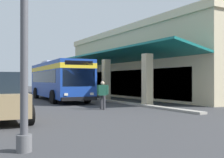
% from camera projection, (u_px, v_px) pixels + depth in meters
% --- Properties ---
extents(ground, '(120.00, 120.00, 0.00)m').
position_uv_depth(ground, '(153.00, 98.00, 26.14)').
color(ground, '#38383A').
extents(curb_strip, '(28.01, 0.50, 0.12)m').
position_uv_depth(curb_strip, '(87.00, 98.00, 26.03)').
color(curb_strip, '#9E998E').
rests_on(curb_strip, ground).
extents(plaza_building, '(23.64, 16.02, 6.80)m').
position_uv_depth(plaza_building, '(169.00, 64.00, 30.67)').
color(plaza_building, '#C6B793').
rests_on(plaza_building, ground).
extents(transit_bus, '(11.35, 3.29, 3.34)m').
position_uv_depth(transit_bus, '(58.00, 78.00, 23.80)').
color(transit_bus, '#193D9E').
rests_on(transit_bus, ground).
extents(parked_suv_tan, '(4.96, 2.50, 1.97)m').
position_uv_depth(parked_suv_tan, '(0.00, 96.00, 11.64)').
color(parked_suv_tan, '#9E845B').
rests_on(parked_suv_tan, ground).
extents(pedestrian, '(0.49, 0.55, 1.61)m').
position_uv_depth(pedestrian, '(103.00, 94.00, 16.19)').
color(pedestrian, '#38383D').
rests_on(pedestrian, ground).
extents(potted_palm, '(1.63, 1.88, 3.13)m').
position_uv_depth(potted_palm, '(81.00, 90.00, 31.53)').
color(potted_palm, brown).
rests_on(potted_palm, ground).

